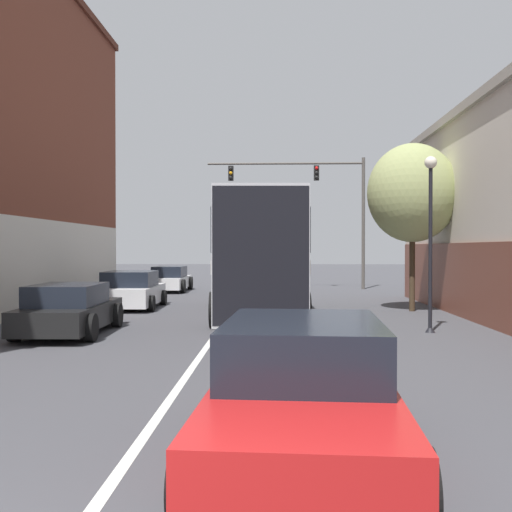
% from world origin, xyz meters
% --- Properties ---
extents(lane_center_line, '(0.14, 45.96, 0.01)m').
position_xyz_m(lane_center_line, '(0.00, 16.98, 0.00)').
color(lane_center_line, silver).
rests_on(lane_center_line, ground_plane).
extents(bus, '(3.04, 10.09, 3.80)m').
position_xyz_m(bus, '(0.99, 17.09, 2.12)').
color(bus, '#B7B7BC').
rests_on(bus, ground_plane).
extents(hatchback_foreground, '(2.23, 4.53, 1.44)m').
position_xyz_m(hatchback_foreground, '(1.82, 3.64, 0.69)').
color(hatchback_foreground, red).
rests_on(hatchback_foreground, ground_plane).
extents(parked_car_left_near, '(2.12, 4.32, 1.29)m').
position_xyz_m(parked_car_left_near, '(-3.75, 12.64, 0.62)').
color(parked_car_left_near, black).
rests_on(parked_car_left_near, ground_plane).
extents(parked_car_left_mid, '(1.90, 4.21, 1.29)m').
position_xyz_m(parked_car_left_mid, '(-3.85, 27.85, 0.62)').
color(parked_car_left_mid, silver).
rests_on(parked_car_left_mid, ground_plane).
extents(parked_car_left_far, '(2.19, 4.06, 1.36)m').
position_xyz_m(parked_car_left_far, '(-3.76, 19.26, 0.64)').
color(parked_car_left_far, silver).
rests_on(parked_car_left_far, ground_plane).
extents(traffic_signal_gantry, '(8.52, 0.36, 7.09)m').
position_xyz_m(traffic_signal_gantry, '(3.84, 29.95, 5.13)').
color(traffic_signal_gantry, '#514C47').
rests_on(traffic_signal_gantry, ground_plane).
extents(street_lamp, '(0.32, 0.32, 4.60)m').
position_xyz_m(street_lamp, '(5.58, 13.25, 2.70)').
color(street_lamp, black).
rests_on(street_lamp, ground_plane).
extents(street_tree_near, '(3.13, 2.82, 5.86)m').
position_xyz_m(street_tree_near, '(6.31, 18.58, 4.13)').
color(street_tree_near, '#3D2D1E').
rests_on(street_tree_near, ground_plane).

